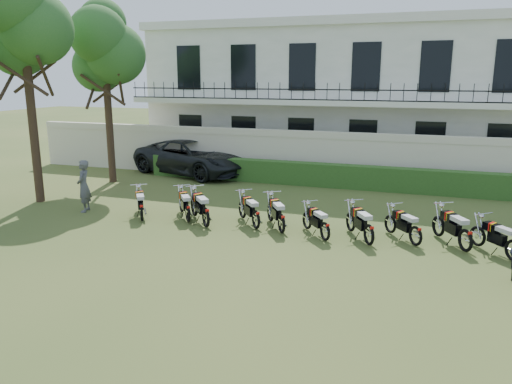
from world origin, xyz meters
TOP-DOWN VIEW (x-y plane):
  - ground at (0.00, 0.00)m, footprint 100.00×100.00m
  - perimeter_wall at (0.00, 8.00)m, footprint 30.00×0.35m
  - hedge at (1.00, 7.20)m, footprint 18.00×0.60m
  - building at (0.00, 13.96)m, footprint 20.40×9.60m
  - tree_west_mid at (-9.46, 1.00)m, footprint 3.40×3.20m
  - tree_west_near at (-8.96, 5.00)m, footprint 3.40×3.20m
  - motorcycle_0 at (-4.36, -0.08)m, footprint 1.13×1.57m
  - motorcycle_1 at (-2.83, 0.28)m, footprint 1.19×1.55m
  - motorcycle_2 at (-2.04, -0.04)m, footprint 1.41×1.60m
  - motorcycle_3 at (-0.48, 0.32)m, footprint 1.28×1.50m
  - motorcycle_4 at (0.40, 0.15)m, footprint 1.10×1.69m
  - motorcycle_5 at (1.79, -0.09)m, footprint 1.18×1.41m
  - motorcycle_6 at (3.05, -0.09)m, footprint 1.08×1.70m
  - motorcycle_7 at (4.30, 0.32)m, footprint 1.19×1.46m
  - motorcycle_8 at (5.60, 0.23)m, footprint 1.08×1.78m
  - suv at (-6.34, 7.81)m, footprint 6.61×4.48m
  - inspector at (-6.94, 0.37)m, footprint 0.64×0.78m

SIDE VIEW (x-z plane):
  - ground at x=0.00m, z-range 0.00..0.00m
  - motorcycle_5 at x=1.79m, z-range -0.04..0.92m
  - motorcycle_7 at x=4.30m, z-range -0.04..0.94m
  - motorcycle_0 at x=-4.36m, z-range -0.04..0.97m
  - motorcycle_1 at x=-2.83m, z-range -0.04..0.98m
  - motorcycle_3 at x=-0.48m, z-range -0.04..0.99m
  - motorcycle_4 at x=0.40m, z-range -0.04..1.01m
  - motorcycle_6 at x=3.05m, z-range -0.04..1.01m
  - hedge at x=1.00m, z-range 0.00..1.00m
  - motorcycle_8 at x=5.60m, z-range -0.04..1.05m
  - motorcycle_2 at x=-2.04m, z-range -0.04..1.07m
  - suv at x=-6.34m, z-range 0.00..1.68m
  - inspector at x=-6.94m, z-range 0.00..1.85m
  - perimeter_wall at x=0.00m, z-range 0.02..2.32m
  - building at x=0.00m, z-range 0.01..7.41m
  - tree_west_near at x=-8.96m, z-range 1.94..9.84m
  - tree_west_mid at x=-9.46m, z-range 2.26..11.08m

